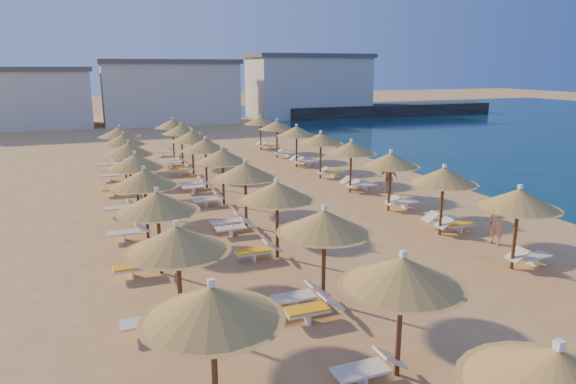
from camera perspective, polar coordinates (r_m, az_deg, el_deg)
name	(u,v)px	position (r m, az deg, el deg)	size (l,w,h in m)	color
ground	(357,247)	(19.30, 7.65, -6.09)	(220.00, 220.00, 0.00)	tan
jetty	(390,110)	(72.01, 11.23, 8.93)	(30.00, 4.00, 1.50)	black
hotel_blocks	(185,91)	(63.80, -11.35, 10.99)	(50.02, 9.77, 8.10)	beige
parasol_row_east	(391,161)	(23.83, 11.34, 3.43)	(2.68, 40.63, 2.86)	brown
parasol_row_west	(245,172)	(21.00, -4.77, 2.28)	(2.68, 40.63, 2.86)	brown
parasol_row_inland	(139,170)	(22.12, -16.18, 2.36)	(2.68, 29.25, 2.86)	brown
loungers	(287,212)	(22.34, -0.09, -2.27)	(13.88, 39.43, 0.66)	silver
beachgoer_c	(388,178)	(27.54, 11.11, 1.57)	(0.96, 0.40, 1.63)	tan
beachgoer_a	(497,222)	(20.70, 22.24, -3.05)	(0.65, 0.43, 1.78)	tan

